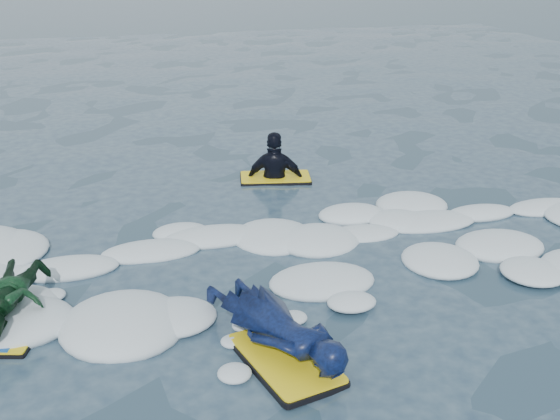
% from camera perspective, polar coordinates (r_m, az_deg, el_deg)
% --- Properties ---
extents(ground, '(120.00, 120.00, 0.00)m').
position_cam_1_polar(ground, '(7.27, -6.30, -8.14)').
color(ground, '#1B3641').
rests_on(ground, ground).
extents(foam_band, '(12.00, 3.10, 0.30)m').
position_cam_1_polar(foam_band, '(8.18, -7.41, -4.64)').
color(foam_band, white).
rests_on(foam_band, ground).
extents(prone_woman_unit, '(1.27, 1.88, 0.46)m').
position_cam_1_polar(prone_woman_unit, '(6.46, -0.05, -9.67)').
color(prone_woman_unit, black).
rests_on(prone_woman_unit, ground).
extents(prone_child_unit, '(0.91, 1.37, 0.49)m').
position_cam_1_polar(prone_child_unit, '(7.32, -20.81, -7.06)').
color(prone_child_unit, black).
rests_on(prone_child_unit, ground).
extents(waiting_rider_unit, '(1.18, 0.78, 1.63)m').
position_cam_1_polar(waiting_rider_unit, '(10.90, -0.38, 2.22)').
color(waiting_rider_unit, black).
rests_on(waiting_rider_unit, ground).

